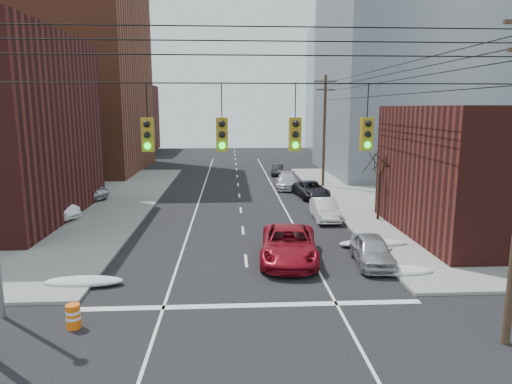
{
  "coord_description": "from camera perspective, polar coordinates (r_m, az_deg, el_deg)",
  "views": [
    {
      "loc": [
        -0.75,
        -10.79,
        7.89
      ],
      "look_at": [
        0.72,
        15.55,
        3.0
      ],
      "focal_mm": 32.0,
      "sensor_mm": 36.0,
      "label": 1
    }
  ],
  "objects": [
    {
      "name": "snow_east_far",
      "position": [
        27.2,
        14.46,
        -6.24
      ],
      "size": [
        4.0,
        1.08,
        0.42
      ],
      "primitive_type": "ellipsoid",
      "color": "silver",
      "rests_on": "ground"
    },
    {
      "name": "building_brick_tall",
      "position": [
        63.62,
        -25.67,
        15.92
      ],
      "size": [
        24.0,
        20.0,
        30.0
      ],
      "primitive_type": "cube",
      "color": "brown",
      "rests_on": "ground"
    },
    {
      "name": "parked_car_a",
      "position": [
        24.11,
        14.32,
        -7.07
      ],
      "size": [
        2.11,
        4.51,
        1.49
      ],
      "primitive_type": "imported",
      "rotation": [
        0.0,
        0.0,
        -0.08
      ],
      "color": "#AAAAAF",
      "rests_on": "ground"
    },
    {
      "name": "red_pickup",
      "position": [
        24.01,
        4.14,
        -6.55
      ],
      "size": [
        3.52,
        6.48,
        1.73
      ],
      "primitive_type": "imported",
      "rotation": [
        0.0,
        0.0,
        -0.11
      ],
      "color": "maroon",
      "rests_on": "ground"
    },
    {
      "name": "construction_barrel",
      "position": [
        18.33,
        -21.87,
        -14.2
      ],
      "size": [
        0.58,
        0.58,
        0.9
      ],
      "rotation": [
        0.0,
        0.0,
        -0.14
      ],
      "color": "#FD620D",
      "rests_on": "ground"
    },
    {
      "name": "parked_car_f",
      "position": [
        54.24,
        2.7,
        2.8
      ],
      "size": [
        1.82,
        4.01,
        1.27
      ],
      "primitive_type": "imported",
      "rotation": [
        0.0,
        0.0,
        -0.12
      ],
      "color": "black",
      "rests_on": "ground"
    },
    {
      "name": "lot_car_b",
      "position": [
        41.93,
        -21.43,
        0.2
      ],
      "size": [
        6.05,
        4.04,
        1.54
      ],
      "primitive_type": "imported",
      "rotation": [
        0.0,
        0.0,
        1.28
      ],
      "color": "#B1B1B6",
      "rests_on": "sidewalk_nw"
    },
    {
      "name": "snow_nw",
      "position": [
        22.24,
        -20.73,
        -10.41
      ],
      "size": [
        3.5,
        1.08,
        0.42
      ],
      "primitive_type": "ellipsoid",
      "color": "silver",
      "rests_on": "ground"
    },
    {
      "name": "snow_ne",
      "position": [
        23.17,
        17.84,
        -9.38
      ],
      "size": [
        3.0,
        1.08,
        0.42
      ],
      "primitive_type": "ellipsoid",
      "color": "silver",
      "rests_on": "ground"
    },
    {
      "name": "parked_car_d",
      "position": [
        45.16,
        3.9,
        1.37
      ],
      "size": [
        2.54,
        5.29,
        1.49
      ],
      "primitive_type": "imported",
      "rotation": [
        0.0,
        0.0,
        -0.09
      ],
      "color": "#BCBCC2",
      "rests_on": "ground"
    },
    {
      "name": "building_glass",
      "position": [
        84.55,
        14.15,
        12.3
      ],
      "size": [
        20.0,
        18.0,
        22.0
      ],
      "primitive_type": "cube",
      "color": "gray",
      "rests_on": "ground"
    },
    {
      "name": "lot_car_a",
      "position": [
        35.33,
        -24.63,
        -1.87
      ],
      "size": [
        4.87,
        3.27,
        1.52
      ],
      "primitive_type": "imported",
      "rotation": [
        0.0,
        0.0,
        1.17
      ],
      "color": "white",
      "rests_on": "sidewalk_nw"
    },
    {
      "name": "parked_car_b",
      "position": [
        32.87,
        8.6,
        -2.18
      ],
      "size": [
        1.65,
        4.54,
        1.49
      ],
      "primitive_type": "imported",
      "rotation": [
        0.0,
        0.0,
        -0.02
      ],
      "color": "silver",
      "rests_on": "ground"
    },
    {
      "name": "bare_tree",
      "position": [
        32.95,
        15.13,
        0.4
      ],
      "size": [
        2.09,
        2.2,
        4.93
      ],
      "color": "black",
      "rests_on": "ground"
    },
    {
      "name": "utility_pole_far",
      "position": [
        45.78,
        8.54,
        7.75
      ],
      "size": [
        2.2,
        0.28,
        11.0
      ],
      "color": "#473323",
      "rests_on": "ground"
    },
    {
      "name": "building_brick_far",
      "position": [
        88.49,
        -20.02,
        8.65
      ],
      "size": [
        22.0,
        18.0,
        12.0
      ],
      "primitive_type": "cube",
      "color": "#461815",
      "rests_on": "ground"
    },
    {
      "name": "parked_car_c",
      "position": [
        40.86,
        6.93,
        0.31
      ],
      "size": [
        2.9,
        5.39,
        1.44
      ],
      "primitive_type": "imported",
      "rotation": [
        0.0,
        0.0,
        0.1
      ],
      "color": "black",
      "rests_on": "ground"
    },
    {
      "name": "building_office",
      "position": [
        59.5,
        19.93,
        14.34
      ],
      "size": [
        22.0,
        20.0,
        25.0
      ],
      "primitive_type": "cube",
      "color": "gray",
      "rests_on": "ground"
    },
    {
      "name": "parked_car_e",
      "position": [
        46.19,
        3.89,
        1.61
      ],
      "size": [
        2.4,
        4.74,
        1.55
      ],
      "primitive_type": "imported",
      "rotation": [
        0.0,
        0.0,
        -0.13
      ],
      "color": "maroon",
      "rests_on": "ground"
    },
    {
      "name": "traffic_signals",
      "position": [
        13.8,
        0.33,
        7.5
      ],
      "size": [
        17.0,
        0.42,
        2.02
      ],
      "color": "black",
      "rests_on": "ground"
    }
  ]
}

